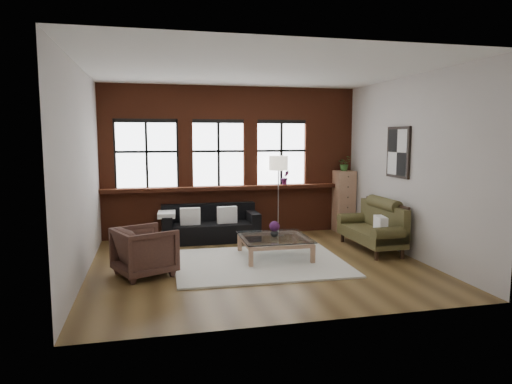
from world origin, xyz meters
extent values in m
plane|color=brown|center=(0.00, 0.00, 0.00)|extent=(5.50, 5.50, 0.00)
plane|color=white|center=(0.00, 0.00, 3.20)|extent=(5.50, 5.50, 0.00)
plane|color=beige|center=(0.00, 2.50, 1.60)|extent=(5.50, 0.00, 5.50)
plane|color=beige|center=(0.00, -2.50, 1.60)|extent=(5.50, 0.00, 5.50)
plane|color=beige|center=(-2.75, 0.00, 1.60)|extent=(0.00, 5.00, 5.00)
plane|color=beige|center=(2.75, 0.00, 1.60)|extent=(0.00, 5.00, 5.00)
cube|color=maroon|center=(0.00, 2.35, 1.04)|extent=(5.50, 0.30, 0.08)
cube|color=silver|center=(0.03, 0.01, 0.02)|extent=(2.90, 2.31, 0.03)
cube|color=white|center=(-0.98, 1.80, 0.54)|extent=(0.40, 0.15, 0.34)
cube|color=white|center=(-0.23, 1.80, 0.54)|extent=(0.40, 0.15, 0.34)
cube|color=white|center=(2.22, -0.05, 0.56)|extent=(0.20, 0.40, 0.34)
imported|color=#432921|center=(-1.85, -0.21, 0.38)|extent=(1.09, 1.08, 0.76)
imported|color=#B2B2B2|center=(0.36, 0.30, 0.46)|extent=(0.18, 0.18, 0.15)
sphere|color=#4E1C54|center=(0.36, 0.30, 0.57)|extent=(0.18, 0.18, 0.18)
cube|color=#A6785A|center=(2.51, 2.21, 0.69)|extent=(0.42, 0.42, 1.37)
imported|color=#2D5923|center=(2.51, 2.21, 1.54)|extent=(0.36, 0.33, 0.33)
imported|color=#4E1C54|center=(1.17, 2.32, 1.24)|extent=(0.19, 0.15, 0.32)
camera|label=1|loc=(-1.74, -7.29, 2.14)|focal=32.00mm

